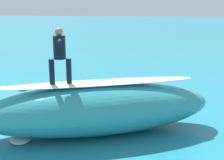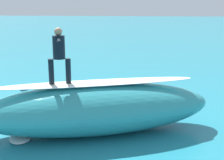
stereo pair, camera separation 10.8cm
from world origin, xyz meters
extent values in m
plane|color=teal|center=(0.00, 0.00, 0.00)|extent=(120.00, 120.00, 0.00)
ellipsoid|color=teal|center=(-0.79, 2.08, 0.73)|extent=(7.19, 3.92, 1.47)
ellipsoid|color=white|center=(-0.79, 2.08, 1.51)|extent=(5.82, 2.35, 0.08)
ellipsoid|color=#EAE5C6|center=(0.15, 2.36, 1.51)|extent=(2.15, 1.06, 0.08)
cylinder|color=black|center=(0.37, 2.42, 1.90)|extent=(0.15, 0.15, 0.69)
cylinder|color=black|center=(-0.08, 2.30, 1.90)|extent=(0.15, 0.15, 0.69)
cylinder|color=black|center=(0.15, 2.36, 2.56)|extent=(0.40, 0.40, 0.63)
sphere|color=tan|center=(0.15, 2.36, 2.98)|extent=(0.21, 0.21, 0.21)
cylinder|color=black|center=(0.03, 2.79, 2.78)|extent=(0.24, 0.57, 0.10)
cylinder|color=black|center=(0.26, 1.93, 2.78)|extent=(0.24, 0.57, 0.10)
ellipsoid|color=silver|center=(-2.45, -1.39, 0.05)|extent=(2.02, 1.92, 0.09)
cylinder|color=black|center=(-2.45, -1.39, 0.23)|extent=(0.75, 0.71, 0.27)
sphere|color=tan|center=(-2.10, -1.70, 0.28)|extent=(0.19, 0.19, 0.19)
cylinder|color=black|center=(-3.02, -0.97, 0.15)|extent=(0.55, 0.52, 0.12)
cylinder|color=black|center=(-2.91, -0.86, 0.15)|extent=(0.55, 0.52, 0.12)
ellipsoid|color=white|center=(2.86, -2.23, 0.05)|extent=(0.50, 0.63, 0.10)
ellipsoid|color=white|center=(-0.89, 0.85, 0.04)|extent=(0.96, 1.02, 0.08)
ellipsoid|color=white|center=(1.24, 2.76, 0.06)|extent=(0.78, 0.92, 0.12)
camera|label=1|loc=(-1.83, 10.82, 3.85)|focal=51.49mm
camera|label=2|loc=(-1.93, 10.82, 3.85)|focal=51.49mm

